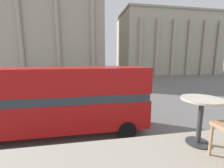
{
  "coord_description": "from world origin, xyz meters",
  "views": [
    {
      "loc": [
        -0.67,
        -2.24,
        4.62
      ],
      "look_at": [
        2.49,
        15.48,
        1.51
      ],
      "focal_mm": 24.0,
      "sensor_mm": 36.0,
      "label": 1
    }
  ],
  "objects": [
    {
      "name": "car_silver",
      "position": [
        5.74,
        24.32,
        0.7
      ],
      "size": [
        4.2,
        1.93,
        1.35
      ],
      "rotation": [
        0.0,
        0.0,
        3.28
      ],
      "color": "black",
      "rests_on": "ground_plane"
    },
    {
      "name": "pedestrian_grey",
      "position": [
        -7.5,
        30.88,
        0.99
      ],
      "size": [
        0.32,
        0.32,
        1.72
      ],
      "rotation": [
        0.0,
        0.0,
        0.48
      ],
      "color": "#282B33",
      "rests_on": "ground_plane"
    },
    {
      "name": "double_decker_bus",
      "position": [
        -2.39,
        6.71,
        2.29
      ],
      "size": [
        10.8,
        2.69,
        4.09
      ],
      "rotation": [
        0.0,
        0.0,
        -0.03
      ],
      "color": "black",
      "rests_on": "ground_plane"
    },
    {
      "name": "plaza_building_left",
      "position": [
        -10.41,
        42.51,
        13.2
      ],
      "size": [
        29.86,
        16.87,
        26.39
      ],
      "color": "#B2A893",
      "rests_on": "ground_plane"
    },
    {
      "name": "traffic_light_mid",
      "position": [
        5.32,
        18.48,
        2.4
      ],
      "size": [
        0.42,
        0.24,
        3.67
      ],
      "color": "black",
      "rests_on": "ground_plane"
    },
    {
      "name": "cafe_dining_table",
      "position": [
        1.04,
        -0.35,
        3.83
      ],
      "size": [
        0.6,
        0.6,
        0.73
      ],
      "color": "#2D2D30",
      "rests_on": "cafe_floor_slab"
    },
    {
      "name": "pedestrian_black",
      "position": [
        -5.29,
        13.85,
        0.93
      ],
      "size": [
        0.32,
        0.32,
        1.63
      ],
      "rotation": [
        0.0,
        0.0,
        0.23
      ],
      "color": "#282B33",
      "rests_on": "ground_plane"
    },
    {
      "name": "traffic_light_near",
      "position": [
        -3.54,
        11.5,
        2.25
      ],
      "size": [
        0.42,
        0.24,
        3.42
      ],
      "color": "black",
      "rests_on": "ground_plane"
    },
    {
      "name": "car_navy",
      "position": [
        -4.53,
        25.2,
        0.7
      ],
      "size": [
        4.2,
        1.93,
        1.35
      ],
      "rotation": [
        0.0,
        0.0,
        5.07
      ],
      "color": "black",
      "rests_on": "ground_plane"
    },
    {
      "name": "plaza_building_right",
      "position": [
        24.54,
        42.65,
        8.82
      ],
      "size": [
        29.01,
        16.56,
        17.63
      ],
      "color": "#B2A893",
      "rests_on": "ground_plane"
    }
  ]
}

